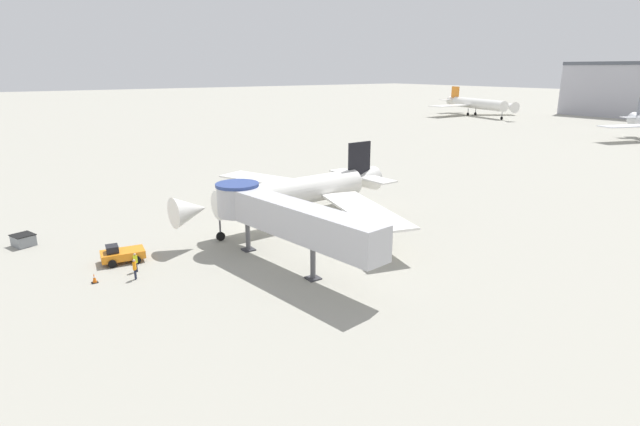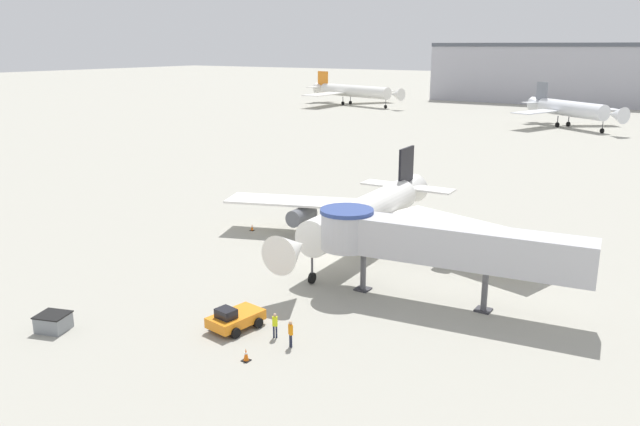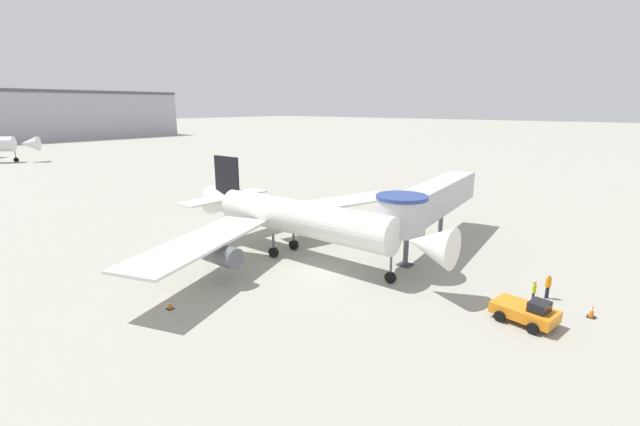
{
  "view_description": "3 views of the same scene",
  "coord_description": "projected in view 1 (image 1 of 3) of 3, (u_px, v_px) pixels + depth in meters",
  "views": [
    {
      "loc": [
        46.2,
        -24.88,
        16.62
      ],
      "look_at": [
        5.77,
        3.82,
        2.26
      ],
      "focal_mm": 28.0,
      "sensor_mm": 36.0,
      "label": 1
    },
    {
      "loc": [
        27.37,
        -44.25,
        18.27
      ],
      "look_at": [
        0.03,
        -1.7,
        4.65
      ],
      "focal_mm": 35.0,
      "sensor_mm": 36.0,
      "label": 2
    },
    {
      "loc": [
        -24.75,
        -21.14,
        13.1
      ],
      "look_at": [
        6.04,
        5.05,
        2.96
      ],
      "focal_mm": 24.0,
      "sensor_mm": 36.0,
      "label": 3
    }
  ],
  "objects": [
    {
      "name": "ground_crew_wing_walker",
      "position": [
        135.0,
        268.0,
        40.65
      ],
      "size": [
        0.39,
        0.35,
        1.76
      ],
      "rotation": [
        0.0,
        0.0,
        2.58
      ],
      "color": "#1E2338",
      "rests_on": "ground_plane"
    },
    {
      "name": "service_container_gray",
      "position": [
        23.0,
        240.0,
        48.56
      ],
      "size": [
        2.43,
        2.3,
        1.15
      ],
      "rotation": [
        0.0,
        0.0,
        0.32
      ],
      "color": "gray",
      "rests_on": "ground_plane"
    },
    {
      "name": "ground_crew_marshaller",
      "position": [
        135.0,
        261.0,
        42.19
      ],
      "size": [
        0.37,
        0.32,
        1.69
      ],
      "rotation": [
        0.0,
        0.0,
        0.49
      ],
      "color": "#1E2338",
      "rests_on": "ground_plane"
    },
    {
      "name": "background_jet_orange_tail",
      "position": [
        477.0,
        104.0,
        180.97
      ],
      "size": [
        37.58,
        35.41,
        10.07
      ],
      "rotation": [
        0.0,
        0.0,
        1.28
      ],
      "color": "white",
      "rests_on": "ground_plane"
    },
    {
      "name": "jet_bridge",
      "position": [
        280.0,
        215.0,
        42.68
      ],
      "size": [
        19.78,
        5.6,
        6.29
      ],
      "rotation": [
        0.0,
        0.0,
        0.13
      ],
      "color": "#B7B7BC",
      "rests_on": "ground_plane"
    },
    {
      "name": "pushback_tug_orange",
      "position": [
        122.0,
        254.0,
        44.45
      ],
      "size": [
        2.81,
        3.92,
        1.65
      ],
      "rotation": [
        0.0,
        0.0,
        -0.14
      ],
      "color": "orange",
      "rests_on": "ground_plane"
    },
    {
      "name": "traffic_cone_apron_front",
      "position": [
        94.0,
        278.0,
        40.17
      ],
      "size": [
        0.49,
        0.49,
        0.8
      ],
      "color": "black",
      "rests_on": "ground_plane"
    },
    {
      "name": "main_airplane",
      "position": [
        298.0,
        192.0,
        54.76
      ],
      "size": [
        32.18,
        25.73,
        8.34
      ],
      "rotation": [
        0.0,
        0.0,
        0.04
      ],
      "color": "white",
      "rests_on": "ground_plane"
    },
    {
      "name": "traffic_cone_port_wing",
      "position": [
        241.0,
        198.0,
        65.33
      ],
      "size": [
        0.4,
        0.4,
        0.67
      ],
      "color": "black",
      "rests_on": "ground_plane"
    },
    {
      "name": "ground_plane",
      "position": [
        261.0,
        226.0,
        54.65
      ],
      "size": [
        800.0,
        800.0,
        0.0
      ],
      "primitive_type": "plane",
      "color": "#9E9B8E"
    }
  ]
}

